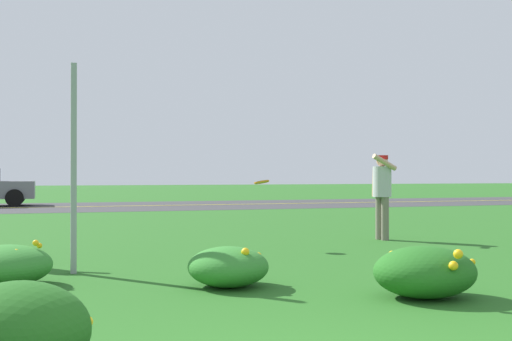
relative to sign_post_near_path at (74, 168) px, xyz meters
The scene contains 10 objects.
ground_plane 5.87m from the sign_post_near_path, 77.20° to the left, with size 120.00×120.00×0.00m, color #26601E.
highway_strip 16.70m from the sign_post_near_path, 85.63° to the left, with size 120.00×7.49×0.01m, color #38383A.
highway_center_stripe 16.70m from the sign_post_near_path, 85.63° to the left, with size 120.00×0.16×0.00m, color yellow.
daylily_clump_front_left 4.30m from the sign_post_near_path, 39.68° to the right, with size 1.03×0.96×0.52m.
daylily_clump_front_center 2.39m from the sign_post_near_path, 43.68° to the right, with size 0.87×0.90×0.44m.
daylily_clump_front_right 4.30m from the sign_post_near_path, 96.31° to the right, with size 0.85×0.88×0.59m.
daylily_clump_near_camera 1.47m from the sign_post_near_path, 135.82° to the right, with size 0.98×0.98×0.49m.
sign_post_near_path is the anchor object (origin of this frame).
person_catcher_red_cap_gray_shirt 6.07m from the sign_post_near_path, 23.42° to the left, with size 0.52×0.54×1.58m.
frisbee_orange 3.54m from the sign_post_near_path, 31.06° to the left, with size 0.26×0.25×0.10m.
Camera 1 is at (-1.56, -2.68, 1.20)m, focal length 44.94 mm.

